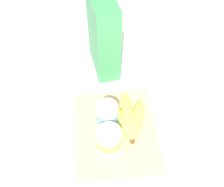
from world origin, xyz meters
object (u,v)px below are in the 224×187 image
object	(u,v)px
yogurt_cup_front	(109,140)
yogurt_cup_back	(107,116)
cutting_board	(116,132)
cereal_box	(103,35)
banana_bunch	(128,118)

from	to	relation	value
yogurt_cup_front	yogurt_cup_back	world-z (taller)	yogurt_cup_back
cutting_board	cereal_box	world-z (taller)	cereal_box
cutting_board	banana_bunch	xyz separation A→B (m)	(0.03, -0.04, 0.03)
cutting_board	cereal_box	distance (m)	0.34
banana_bunch	cutting_board	bearing A→B (deg)	125.34
yogurt_cup_back	yogurt_cup_front	bearing A→B (deg)	177.97
banana_bunch	yogurt_cup_front	bearing A→B (deg)	141.44
cereal_box	cutting_board	bearing A→B (deg)	173.02
yogurt_cup_front	yogurt_cup_back	bearing A→B (deg)	-2.03
yogurt_cup_front	cutting_board	bearing A→B (deg)	-24.79
yogurt_cup_front	banana_bunch	distance (m)	0.11
cereal_box	banana_bunch	xyz separation A→B (m)	(-0.28, -0.05, -0.11)
cutting_board	yogurt_cup_front	bearing A→B (deg)	155.21
cutting_board	yogurt_cup_back	xyz separation A→B (m)	(0.03, 0.02, 0.05)
yogurt_cup_back	banana_bunch	size ratio (longest dim) A/B	0.50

